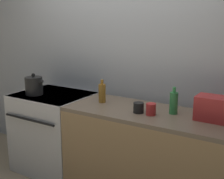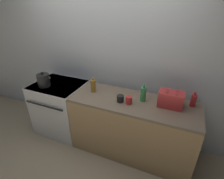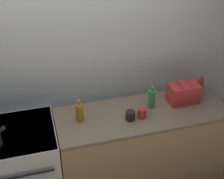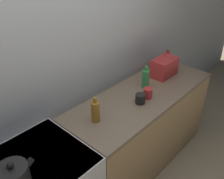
{
  "view_description": "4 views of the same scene",
  "coord_description": "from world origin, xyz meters",
  "views": [
    {
      "loc": [
        1.67,
        -2.12,
        1.73
      ],
      "look_at": [
        0.12,
        0.32,
        1.03
      ],
      "focal_mm": 50.0,
      "sensor_mm": 36.0,
      "label": 1
    },
    {
      "loc": [
        1.13,
        -1.64,
        2.11
      ],
      "look_at": [
        0.3,
        0.33,
        0.99
      ],
      "focal_mm": 28.0,
      "sensor_mm": 36.0,
      "label": 2
    },
    {
      "loc": [
        -0.36,
        -2.02,
        2.7
      ],
      "look_at": [
        0.32,
        0.41,
        1.14
      ],
      "focal_mm": 50.0,
      "sensor_mm": 36.0,
      "label": 3
    },
    {
      "loc": [
        -1.15,
        -0.88,
        2.18
      ],
      "look_at": [
        0.23,
        0.39,
        1.07
      ],
      "focal_mm": 40.0,
      "sensor_mm": 36.0,
      "label": 4
    }
  ],
  "objects": [
    {
      "name": "bottle_amber",
      "position": [
        -0.01,
        0.35,
        0.98
      ],
      "size": [
        0.07,
        0.07,
        0.23
      ],
      "color": "#9E6B23",
      "rests_on": "counter_block"
    },
    {
      "name": "stove",
      "position": [
        -0.66,
        0.34,
        0.45
      ],
      "size": [
        0.8,
        0.72,
        0.88
      ],
      "color": "silver",
      "rests_on": "ground_plane"
    },
    {
      "name": "wall_back",
      "position": [
        0.0,
        0.73,
        1.3
      ],
      "size": [
        8.0,
        0.05,
        2.6
      ],
      "color": "silver",
      "rests_on": "ground_plane"
    },
    {
      "name": "toaster",
      "position": [
        1.08,
        0.38,
        0.98
      ],
      "size": [
        0.3,
        0.19,
        0.2
      ],
      "color": "red",
      "rests_on": "counter_block"
    },
    {
      "name": "cup_red",
      "position": [
        0.57,
        0.24,
        0.93
      ],
      "size": [
        0.09,
        0.09,
        0.1
      ],
      "color": "red",
      "rests_on": "counter_block"
    },
    {
      "name": "bottle_red",
      "position": [
        1.34,
        0.5,
        0.97
      ],
      "size": [
        0.07,
        0.07,
        0.2
      ],
      "color": "#B72828",
      "rests_on": "counter_block"
    },
    {
      "name": "cup_black",
      "position": [
        0.45,
        0.24,
        0.93
      ],
      "size": [
        0.09,
        0.09,
        0.09
      ],
      "color": "black",
      "rests_on": "counter_block"
    },
    {
      "name": "bottle_green",
      "position": [
        0.73,
        0.38,
        0.98
      ],
      "size": [
        0.07,
        0.07,
        0.24
      ],
      "color": "#338C47",
      "rests_on": "counter_block"
    },
    {
      "name": "counter_block",
      "position": [
        0.62,
        0.32,
        0.44
      ],
      "size": [
        1.73,
        0.63,
        0.88
      ],
      "color": "tan",
      "rests_on": "ground_plane"
    }
  ]
}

